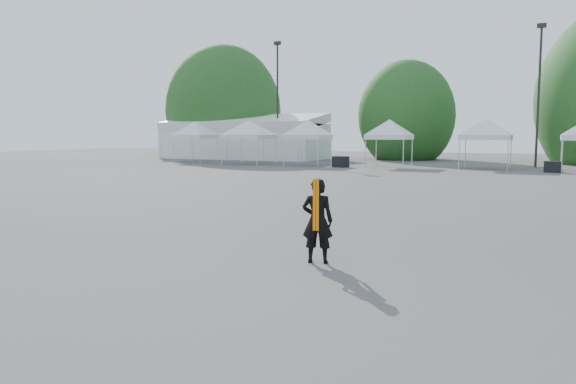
% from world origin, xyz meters
% --- Properties ---
extents(ground, '(120.00, 120.00, 0.00)m').
position_xyz_m(ground, '(0.00, 0.00, 0.00)').
color(ground, '#474442').
rests_on(ground, ground).
extents(marquee, '(15.00, 6.25, 4.23)m').
position_xyz_m(marquee, '(-22.00, 35.00, 1.97)').
color(marquee, white).
rests_on(marquee, ground).
extents(light_pole_west, '(0.60, 0.25, 10.30)m').
position_xyz_m(light_pole_west, '(-18.00, 34.00, 5.77)').
color(light_pole_west, black).
rests_on(light_pole_west, ground).
extents(light_pole_east, '(0.60, 0.25, 9.80)m').
position_xyz_m(light_pole_east, '(3.00, 32.00, 5.52)').
color(light_pole_east, black).
rests_on(light_pole_east, ground).
extents(tree_far_w, '(4.80, 4.80, 7.30)m').
position_xyz_m(tree_far_w, '(-26.00, 38.00, 4.54)').
color(tree_far_w, '#382314').
rests_on(tree_far_w, ground).
extents(tree_mid_w, '(4.16, 4.16, 6.33)m').
position_xyz_m(tree_mid_w, '(-8.00, 40.00, 3.93)').
color(tree_mid_w, '#382314').
rests_on(tree_mid_w, ground).
extents(tent_a, '(3.92, 3.92, 3.88)m').
position_xyz_m(tent_a, '(-22.47, 27.84, 3.06)').
color(tent_a, silver).
rests_on(tent_a, ground).
extents(tent_b, '(4.59, 4.59, 3.88)m').
position_xyz_m(tent_b, '(-17.11, 27.17, 3.06)').
color(tent_b, silver).
rests_on(tent_b, ground).
extents(tent_c, '(4.03, 4.03, 3.88)m').
position_xyz_m(tent_c, '(-12.23, 27.26, 3.06)').
color(tent_c, silver).
rests_on(tent_c, ground).
extents(tent_d, '(4.03, 4.03, 3.88)m').
position_xyz_m(tent_d, '(-6.40, 28.17, 3.06)').
color(tent_d, silver).
rests_on(tent_d, ground).
extents(tent_e, '(4.49, 4.49, 3.88)m').
position_xyz_m(tent_e, '(-0.01, 28.78, 3.06)').
color(tent_e, silver).
rests_on(tent_e, ground).
extents(man, '(0.64, 0.51, 1.56)m').
position_xyz_m(man, '(0.09, -1.31, 0.78)').
color(man, black).
rests_on(man, ground).
extents(crate_west, '(1.16, 1.02, 0.76)m').
position_xyz_m(crate_west, '(-9.35, 26.34, 0.38)').
color(crate_west, black).
rests_on(crate_west, ground).
extents(crate_mid, '(0.96, 0.79, 0.68)m').
position_xyz_m(crate_mid, '(4.05, 26.75, 0.34)').
color(crate_mid, black).
rests_on(crate_mid, ground).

